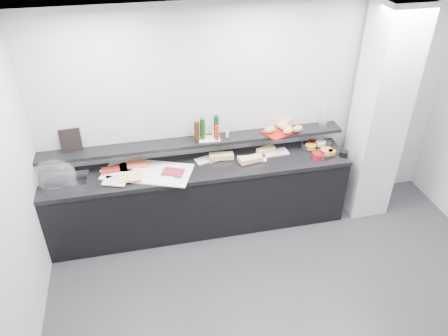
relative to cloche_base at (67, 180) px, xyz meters
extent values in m
plane|color=#2D2D30|center=(2.18, -1.70, -0.92)|extent=(5.00, 5.00, 0.00)
cube|color=#B4B7BC|center=(2.18, 0.30, 0.43)|extent=(5.00, 0.02, 2.70)
plane|color=white|center=(2.18, -1.70, 1.78)|extent=(5.00, 5.00, 0.00)
cube|color=silver|center=(3.68, -0.05, 0.43)|extent=(0.50, 0.50, 2.70)
cube|color=black|center=(1.48, 0.00, -0.50)|extent=(3.60, 0.60, 0.85)
cube|color=black|center=(1.48, 0.00, -0.05)|extent=(3.62, 0.62, 0.05)
cube|color=black|center=(1.48, 0.17, 0.21)|extent=(3.60, 0.25, 0.04)
cube|color=silver|center=(0.00, 0.00, 0.00)|extent=(0.47, 0.33, 0.04)
ellipsoid|color=white|center=(-0.11, -0.02, 0.11)|extent=(0.50, 0.35, 0.34)
cube|color=white|center=(0.89, 0.00, -0.01)|extent=(1.10, 0.81, 0.01)
cube|color=white|center=(0.54, 0.08, 0.00)|extent=(0.37, 0.32, 0.01)
cube|color=maroon|center=(0.48, 0.08, 0.02)|extent=(0.21, 0.14, 0.02)
cube|color=silver|center=(0.67, 0.12, 0.00)|extent=(0.31, 0.23, 0.01)
cube|color=orange|center=(0.78, 0.14, 0.02)|extent=(0.24, 0.16, 0.02)
cube|color=silver|center=(0.53, -0.14, 0.00)|extent=(0.31, 0.25, 0.01)
cube|color=#F6CE60|center=(0.69, -0.13, 0.02)|extent=(0.26, 0.17, 0.02)
cube|color=white|center=(1.20, -0.11, 0.00)|extent=(0.28, 0.20, 0.01)
cube|color=maroon|center=(1.17, -0.12, 0.02)|extent=(0.27, 0.23, 0.02)
cube|color=silver|center=(1.63, 0.12, -0.01)|extent=(0.35, 0.22, 0.01)
cube|color=tan|center=(1.78, 0.09, 0.02)|extent=(0.30, 0.14, 0.06)
cylinder|color=silver|center=(1.68, 0.02, 0.00)|extent=(0.15, 0.06, 0.01)
cube|color=white|center=(2.13, 0.01, -0.01)|extent=(0.35, 0.18, 0.01)
cube|color=tan|center=(2.10, -0.05, 0.02)|extent=(0.29, 0.16, 0.06)
cylinder|color=#B9BBC0|center=(2.03, -0.06, 0.00)|extent=(0.16, 0.03, 0.01)
cube|color=white|center=(2.43, 0.09, -0.01)|extent=(0.38, 0.19, 0.01)
cube|color=#DBB473|center=(2.34, 0.12, 0.02)|extent=(0.25, 0.16, 0.06)
cylinder|color=silver|center=(2.42, 0.01, 0.00)|extent=(0.14, 0.09, 0.01)
cylinder|color=silver|center=(2.88, 0.10, 0.02)|extent=(0.23, 0.23, 0.07)
cylinder|color=orange|center=(2.90, 0.07, 0.03)|extent=(0.17, 0.17, 0.05)
cylinder|color=black|center=(2.90, 0.09, 0.02)|extent=(0.17, 0.17, 0.07)
cylinder|color=#5C0F0D|center=(2.95, 0.15, 0.03)|extent=(0.13, 0.13, 0.05)
cylinder|color=silver|center=(3.11, 0.10, 0.02)|extent=(0.16, 0.16, 0.07)
cylinder|color=white|center=(3.06, 0.12, 0.03)|extent=(0.16, 0.16, 0.05)
cylinder|color=maroon|center=(2.92, -0.13, 0.02)|extent=(0.18, 0.18, 0.07)
cylinder|color=#5A1A0C|center=(2.90, -0.12, 0.03)|extent=(0.11, 0.11, 0.05)
cylinder|color=white|center=(2.99, -0.13, 0.02)|extent=(0.23, 0.23, 0.07)
cylinder|color=orange|center=(3.06, -0.07, 0.03)|extent=(0.16, 0.16, 0.05)
cylinder|color=black|center=(3.25, -0.16, 0.02)|extent=(0.12, 0.12, 0.07)
cylinder|color=orange|center=(3.10, -0.12, 0.03)|extent=(0.12, 0.12, 0.05)
cube|color=black|center=(0.09, 0.26, 0.36)|extent=(0.23, 0.09, 0.26)
cube|color=beige|center=(0.06, 0.26, 0.36)|extent=(0.17, 0.06, 0.22)
cube|color=white|center=(1.65, 0.17, 0.24)|extent=(0.26, 0.17, 0.01)
cylinder|color=#103D11|center=(1.57, 0.18, 0.37)|extent=(0.07, 0.07, 0.26)
cylinder|color=#351D09|center=(1.50, 0.15, 0.36)|extent=(0.08, 0.08, 0.24)
cylinder|color=#0E3410|center=(1.73, 0.17, 0.38)|extent=(0.06, 0.06, 0.28)
cylinder|color=red|center=(1.73, 0.12, 0.33)|extent=(0.06, 0.06, 0.18)
cylinder|color=white|center=(1.86, 0.15, 0.28)|extent=(0.04, 0.04, 0.07)
cylinder|color=white|center=(1.71, 0.21, 0.28)|extent=(0.03, 0.03, 0.07)
cube|color=maroon|center=(2.51, 0.15, 0.24)|extent=(0.46, 0.40, 0.02)
ellipsoid|color=#D7AE52|center=(2.57, 0.22, 0.29)|extent=(0.16, 0.12, 0.08)
ellipsoid|color=tan|center=(2.63, 0.28, 0.29)|extent=(0.14, 0.10, 0.08)
ellipsoid|color=#AB7F41|center=(2.38, 0.13, 0.29)|extent=(0.16, 0.12, 0.08)
ellipsoid|color=gold|center=(2.59, 0.07, 0.29)|extent=(0.16, 0.14, 0.08)
ellipsoid|color=#B88246|center=(2.72, 0.09, 0.29)|extent=(0.15, 0.13, 0.08)
ellipsoid|color=#B77546|center=(2.59, 0.15, 0.29)|extent=(0.16, 0.12, 0.08)
cylinder|color=white|center=(3.07, 0.16, 0.38)|extent=(0.11, 0.11, 0.30)
camera|label=1|loc=(0.85, -4.25, 2.78)|focal=35.00mm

